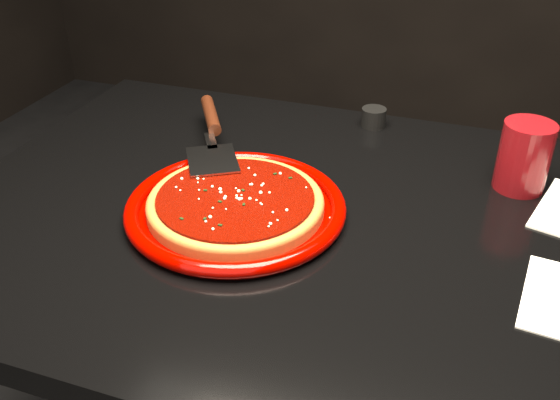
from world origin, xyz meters
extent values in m
cube|color=black|center=(0.00, 0.00, 0.38)|extent=(1.20, 0.80, 0.75)
cylinder|color=#720200|center=(-0.14, -0.04, 0.76)|extent=(0.34, 0.34, 0.02)
cylinder|color=brown|center=(-0.14, -0.04, 0.77)|extent=(0.27, 0.27, 0.01)
torus|color=brown|center=(-0.14, -0.04, 0.77)|extent=(0.27, 0.27, 0.02)
cylinder|color=#600700|center=(-0.14, -0.04, 0.78)|extent=(0.24, 0.24, 0.01)
cylinder|color=maroon|center=(0.26, 0.19, 0.81)|extent=(0.10, 0.10, 0.11)
cylinder|color=black|center=(-0.01, 0.34, 0.77)|extent=(0.06, 0.06, 0.04)
camera|label=1|loc=(0.18, -0.76, 1.26)|focal=40.00mm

